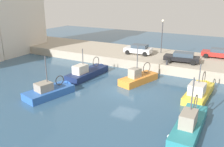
{
  "coord_description": "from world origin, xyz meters",
  "views": [
    {
      "loc": [
        -20.3,
        -9.61,
        9.33
      ],
      "look_at": [
        1.12,
        2.22,
        1.2
      ],
      "focal_mm": 38.11,
      "sensor_mm": 36.0,
      "label": 1
    }
  ],
  "objects_px": {
    "fishing_boat_orange": "(140,81)",
    "parked_car_white": "(139,49)",
    "fishing_boat_teal": "(190,126)",
    "parked_car_red": "(219,53)",
    "mooring_bollard_north": "(167,63)",
    "parked_car_black": "(182,57)",
    "fishing_boat_yellow": "(199,94)",
    "quay_streetlamp": "(162,31)",
    "fishing_boat_navy": "(89,75)",
    "fishing_boat_blue": "(53,93)"
  },
  "relations": [
    {
      "from": "parked_car_red",
      "to": "fishing_boat_yellow",
      "type": "bearing_deg",
      "value": 178.29
    },
    {
      "from": "fishing_boat_blue",
      "to": "fishing_boat_yellow",
      "type": "bearing_deg",
      "value": -61.92
    },
    {
      "from": "parked_car_red",
      "to": "mooring_bollard_north",
      "type": "relative_size",
      "value": 7.63
    },
    {
      "from": "fishing_boat_navy",
      "to": "fishing_boat_yellow",
      "type": "xyz_separation_m",
      "value": [
        0.22,
        -12.75,
        0.03
      ]
    },
    {
      "from": "fishing_boat_navy",
      "to": "quay_streetlamp",
      "type": "distance_m",
      "value": 12.81
    },
    {
      "from": "fishing_boat_teal",
      "to": "quay_streetlamp",
      "type": "xyz_separation_m",
      "value": [
        17.15,
        7.78,
        4.31
      ]
    },
    {
      "from": "fishing_boat_blue",
      "to": "fishing_boat_orange",
      "type": "height_order",
      "value": "fishing_boat_orange"
    },
    {
      "from": "parked_car_red",
      "to": "quay_streetlamp",
      "type": "height_order",
      "value": "quay_streetlamp"
    },
    {
      "from": "fishing_boat_orange",
      "to": "fishing_boat_teal",
      "type": "distance_m",
      "value": 10.14
    },
    {
      "from": "fishing_boat_yellow",
      "to": "parked_car_white",
      "type": "xyz_separation_m",
      "value": [
        8.3,
        9.94,
        1.76
      ]
    },
    {
      "from": "fishing_boat_yellow",
      "to": "parked_car_white",
      "type": "relative_size",
      "value": 1.69
    },
    {
      "from": "parked_car_white",
      "to": "parked_car_red",
      "type": "height_order",
      "value": "parked_car_white"
    },
    {
      "from": "parked_car_white",
      "to": "quay_streetlamp",
      "type": "xyz_separation_m",
      "value": [
        2.24,
        -2.62,
        2.53
      ]
    },
    {
      "from": "fishing_boat_navy",
      "to": "fishing_boat_teal",
      "type": "distance_m",
      "value": 14.67
    },
    {
      "from": "fishing_boat_blue",
      "to": "parked_car_white",
      "type": "xyz_separation_m",
      "value": [
        15.04,
        -2.7,
        1.81
      ]
    },
    {
      "from": "parked_car_white",
      "to": "fishing_boat_blue",
      "type": "bearing_deg",
      "value": 169.84
    },
    {
      "from": "fishing_boat_blue",
      "to": "parked_car_white",
      "type": "height_order",
      "value": "fishing_boat_blue"
    },
    {
      "from": "fishing_boat_teal",
      "to": "parked_car_white",
      "type": "relative_size",
      "value": 1.78
    },
    {
      "from": "fishing_boat_blue",
      "to": "mooring_bollard_north",
      "type": "xyz_separation_m",
      "value": [
        11.64,
        -7.89,
        1.36
      ]
    },
    {
      "from": "parked_car_black",
      "to": "parked_car_red",
      "type": "bearing_deg",
      "value": -39.21
    },
    {
      "from": "fishing_boat_teal",
      "to": "parked_car_black",
      "type": "bearing_deg",
      "value": 16.05
    },
    {
      "from": "fishing_boat_navy",
      "to": "fishing_boat_orange",
      "type": "height_order",
      "value": "fishing_boat_orange"
    },
    {
      "from": "mooring_bollard_north",
      "to": "fishing_boat_orange",
      "type": "bearing_deg",
      "value": 157.0
    },
    {
      "from": "parked_car_red",
      "to": "mooring_bollard_north",
      "type": "bearing_deg",
      "value": 142.29
    },
    {
      "from": "parked_car_black",
      "to": "mooring_bollard_north",
      "type": "bearing_deg",
      "value": 146.03
    },
    {
      "from": "fishing_boat_orange",
      "to": "quay_streetlamp",
      "type": "xyz_separation_m",
      "value": [
        9.77,
        0.82,
        4.33
      ]
    },
    {
      "from": "fishing_boat_yellow",
      "to": "parked_car_white",
      "type": "height_order",
      "value": "fishing_boat_yellow"
    },
    {
      "from": "fishing_boat_navy",
      "to": "quay_streetlamp",
      "type": "bearing_deg",
      "value": -26.74
    },
    {
      "from": "fishing_boat_navy",
      "to": "fishing_boat_teal",
      "type": "height_order",
      "value": "fishing_boat_teal"
    },
    {
      "from": "fishing_boat_yellow",
      "to": "quay_streetlamp",
      "type": "xyz_separation_m",
      "value": [
        10.54,
        7.33,
        4.29
      ]
    },
    {
      "from": "fishing_boat_yellow",
      "to": "fishing_boat_orange",
      "type": "height_order",
      "value": "fishing_boat_orange"
    },
    {
      "from": "parked_car_black",
      "to": "quay_streetlamp",
      "type": "xyz_separation_m",
      "value": [
        3.67,
        3.9,
        2.58
      ]
    },
    {
      "from": "fishing_boat_yellow",
      "to": "parked_car_black",
      "type": "distance_m",
      "value": 7.86
    },
    {
      "from": "fishing_boat_orange",
      "to": "parked_car_white",
      "type": "relative_size",
      "value": 1.51
    },
    {
      "from": "fishing_boat_navy",
      "to": "fishing_boat_blue",
      "type": "bearing_deg",
      "value": -179.03
    },
    {
      "from": "quay_streetlamp",
      "to": "fishing_boat_orange",
      "type": "bearing_deg",
      "value": -175.2
    },
    {
      "from": "fishing_boat_teal",
      "to": "parked_car_white",
      "type": "xyz_separation_m",
      "value": [
        14.91,
        10.4,
        1.77
      ]
    },
    {
      "from": "parked_car_white",
      "to": "mooring_bollard_north",
      "type": "height_order",
      "value": "parked_car_white"
    },
    {
      "from": "fishing_boat_yellow",
      "to": "parked_car_red",
      "type": "relative_size",
      "value": 1.57
    },
    {
      "from": "fishing_boat_orange",
      "to": "parked_car_black",
      "type": "relative_size",
      "value": 1.33
    },
    {
      "from": "parked_car_red",
      "to": "quay_streetlamp",
      "type": "bearing_deg",
      "value": 97.0
    },
    {
      "from": "mooring_bollard_north",
      "to": "quay_streetlamp",
      "type": "bearing_deg",
      "value": 24.47
    },
    {
      "from": "fishing_boat_blue",
      "to": "parked_car_red",
      "type": "distance_m",
      "value": 22.45
    },
    {
      "from": "fishing_boat_blue",
      "to": "fishing_boat_teal",
      "type": "relative_size",
      "value": 0.84
    },
    {
      "from": "fishing_boat_orange",
      "to": "parked_car_red",
      "type": "bearing_deg",
      "value": -32.58
    },
    {
      "from": "fishing_boat_yellow",
      "to": "fishing_boat_blue",
      "type": "bearing_deg",
      "value": 118.08
    },
    {
      "from": "parked_car_black",
      "to": "fishing_boat_teal",
      "type": "bearing_deg",
      "value": -163.95
    },
    {
      "from": "fishing_boat_blue",
      "to": "quay_streetlamp",
      "type": "relative_size",
      "value": 1.2
    },
    {
      "from": "fishing_boat_orange",
      "to": "quay_streetlamp",
      "type": "distance_m",
      "value": 10.72
    },
    {
      "from": "fishing_boat_blue",
      "to": "parked_car_white",
      "type": "bearing_deg",
      "value": -10.16
    }
  ]
}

